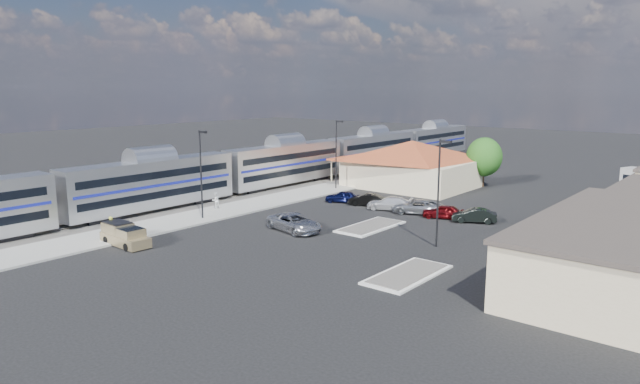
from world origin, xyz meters
The scene contains 22 objects.
ground centered at (0.00, 0.00, 0.00)m, with size 280.00×280.00×0.00m, color black.
railbed centered at (-21.00, 8.00, 0.06)m, with size 16.00×100.00×0.12m, color #4C4944.
platform centered at (-12.00, 6.00, 0.09)m, with size 5.50×92.00×0.18m, color gray.
passenger_train centered at (-18.00, 13.99, 2.87)m, with size 3.00×104.00×5.55m.
freight_cars centered at (-24.00, 3.87, 1.93)m, with size 2.80×46.00×4.00m.
station_depot centered at (-4.56, 24.00, 3.13)m, with size 18.35×12.24×6.20m.
traffic_island_south centered at (4.00, 2.00, 0.10)m, with size 3.30×7.50×0.21m.
traffic_island_north centered at (14.00, -8.00, 0.10)m, with size 3.30×7.50×0.21m.
lamp_plat_s centered at (-10.90, -6.00, 5.34)m, with size 1.08×0.25×9.00m.
lamp_plat_n centered at (-10.90, 16.00, 5.34)m, with size 1.08×0.25×9.00m.
lamp_lot centered at (12.10, 0.00, 5.34)m, with size 1.08×0.25×9.00m.
tree_depot centered at (3.00, 30.00, 4.02)m, with size 4.71×4.71×6.63m.
pickup_truck centered at (-8.50, -16.29, 0.84)m, with size 5.23×2.11×1.78m.
suv centered at (-0.69, -3.63, 0.82)m, with size 2.73×5.91×1.64m, color #AFB1B7.
person_a centered at (-11.08, -15.96, 1.13)m, with size 0.69×0.45×1.90m, color gold.
person_b centered at (-13.40, -2.19, 1.07)m, with size 0.87×0.67×1.78m, color white.
parked_car_a centered at (-5.24, 9.80, 0.68)m, with size 1.61×4.01×1.37m, color #0B103A.
parked_car_b centered at (-2.04, 10.10, 0.69)m, with size 1.46×4.18×1.38m, color black.
parked_car_c centered at (1.16, 9.80, 0.72)m, with size 2.03×5.00×1.45m, color white.
parked_car_d centered at (4.36, 10.10, 0.75)m, with size 2.49×5.39×1.50m, color gray.
parked_car_e centered at (7.56, 9.80, 0.71)m, with size 1.68×4.16×1.42m, color #660B0F.
parked_car_f centered at (10.76, 10.10, 0.71)m, with size 1.50×4.30×1.42m, color black.
Camera 1 is at (33.66, -41.89, 13.22)m, focal length 32.00 mm.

